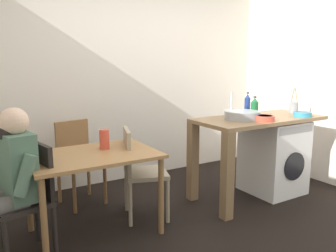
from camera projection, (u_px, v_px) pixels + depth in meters
ground_plane at (204, 230)px, 3.16m from camera, size 5.46×5.46×0.00m
wall_back at (124, 76)px, 4.39m from camera, size 4.60×0.10×2.70m
dining_table at (93, 164)px, 3.00m from camera, size 1.10×0.76×0.74m
chair_person_seat at (30, 194)px, 2.68m from camera, size 0.47×0.47×0.90m
chair_opposite at (138, 168)px, 3.33m from camera, size 0.51×0.51×0.90m
chair_spare_by_wall at (78, 157)px, 3.72m from camera, size 0.47×0.47×0.90m
seated_person at (7, 179)px, 2.54m from camera, size 0.54×0.54×1.20m
kitchen_counter at (245, 133)px, 3.74m from camera, size 1.50×0.68×0.92m
washing_machine at (273, 156)px, 4.04m from camera, size 0.60×0.61×0.86m
sink_basin at (242, 115)px, 3.68m from camera, size 0.38×0.38×0.09m
tap at (231, 105)px, 3.81m from camera, size 0.02×0.02×0.28m
bottle_tall_green at (254, 108)px, 3.83m from camera, size 0.08×0.08×0.23m
bottle_squat_brown at (247, 104)px, 4.07m from camera, size 0.07×0.07×0.26m
mixing_bowl at (264, 118)px, 3.58m from camera, size 0.21×0.21×0.06m
utensil_crock at (294, 107)px, 4.17m from camera, size 0.11×0.11×0.30m
colander at (302, 114)px, 3.86m from camera, size 0.20×0.20×0.06m
vase at (104, 139)px, 3.13m from camera, size 0.09×0.09×0.18m
scissors at (263, 119)px, 3.71m from camera, size 0.15×0.06×0.01m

